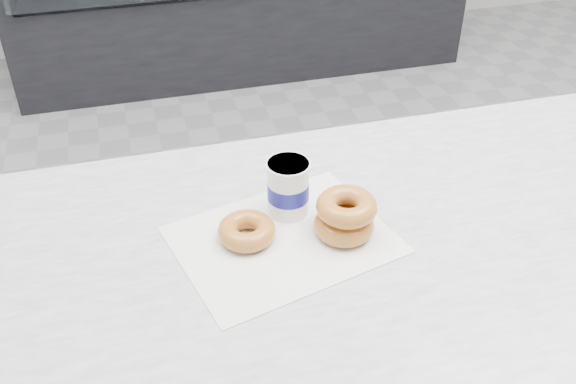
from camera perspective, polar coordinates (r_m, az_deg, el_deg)
name	(u,v)px	position (r m, az deg, el deg)	size (l,w,h in m)	color
ground	(374,322)	(2.16, 7.67, -11.38)	(5.00, 5.00, 0.00)	#969698
counter	(495,380)	(1.49, 17.90, -15.64)	(3.06, 0.76, 0.90)	#333335
wax_paper	(283,240)	(1.05, -0.41, -4.26)	(0.34, 0.26, 0.00)	silver
donut_single	(247,231)	(1.05, -3.69, -3.47)	(0.10, 0.10, 0.03)	#B67532
donut_stack	(345,216)	(1.05, 5.11, -2.12)	(0.14, 0.14, 0.07)	#B67532
coffee_cup	(288,188)	(1.08, 0.02, 0.40)	(0.09, 0.09, 0.10)	white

